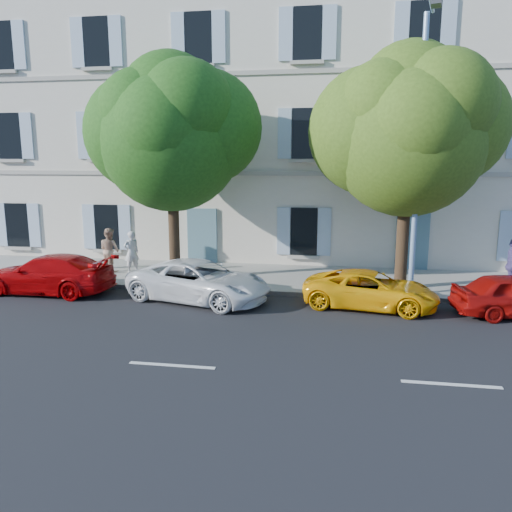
% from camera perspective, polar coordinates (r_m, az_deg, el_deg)
% --- Properties ---
extents(ground, '(90.00, 90.00, 0.00)m').
position_cam_1_polar(ground, '(15.25, -4.71, -6.48)').
color(ground, black).
extents(sidewalk, '(36.00, 4.50, 0.15)m').
position_cam_1_polar(sidewalk, '(19.42, -1.54, -2.40)').
color(sidewalk, '#A09E96').
rests_on(sidewalk, ground).
extents(kerb, '(36.00, 0.16, 0.16)m').
position_cam_1_polar(kerb, '(17.36, -2.89, -4.01)').
color(kerb, '#9E998E').
rests_on(kerb, ground).
extents(building, '(28.00, 7.00, 12.00)m').
position_cam_1_polar(building, '(24.61, 0.99, 14.30)').
color(building, beige).
rests_on(building, ground).
extents(car_red_coupe, '(4.68, 2.03, 1.34)m').
position_cam_1_polar(car_red_coupe, '(18.71, -22.69, -1.91)').
color(car_red_coupe, '#AA0406').
rests_on(car_red_coupe, ground).
extents(car_white_coupe, '(5.16, 3.40, 1.32)m').
position_cam_1_polar(car_white_coupe, '(16.42, -6.49, -2.86)').
color(car_white_coupe, white).
rests_on(car_white_coupe, ground).
extents(car_yellow_supercar, '(4.38, 2.55, 1.15)m').
position_cam_1_polar(car_yellow_supercar, '(15.98, 12.98, -3.77)').
color(car_yellow_supercar, '#FEB30A').
rests_on(car_yellow_supercar, ground).
extents(tree_left, '(5.10, 5.10, 7.90)m').
position_cam_1_polar(tree_left, '(18.55, -9.67, 12.90)').
color(tree_left, '#3A2819').
rests_on(tree_left, sidewalk).
extents(tree_right, '(5.12, 5.12, 7.89)m').
position_cam_1_polar(tree_right, '(17.64, 16.98, 12.61)').
color(tree_right, '#3A2819').
rests_on(tree_right, sidewalk).
extents(street_lamp, '(0.44, 1.89, 8.83)m').
position_cam_1_polar(street_lamp, '(16.74, 18.25, 12.45)').
color(street_lamp, '#7293BF').
rests_on(street_lamp, sidewalk).
extents(pedestrian_a, '(0.72, 0.71, 1.68)m').
position_cam_1_polar(pedestrian_a, '(20.17, -14.04, 0.42)').
color(pedestrian_a, silver).
rests_on(pedestrian_a, sidewalk).
extents(pedestrian_b, '(1.06, 0.98, 1.76)m').
position_cam_1_polar(pedestrian_b, '(20.67, -16.38, 0.67)').
color(pedestrian_b, tan).
rests_on(pedestrian_b, sidewalk).
extents(pedestrian_c, '(0.70, 1.14, 1.81)m').
position_cam_1_polar(pedestrian_c, '(18.92, 27.23, -0.95)').
color(pedestrian_c, '#615399').
rests_on(pedestrian_c, sidewalk).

